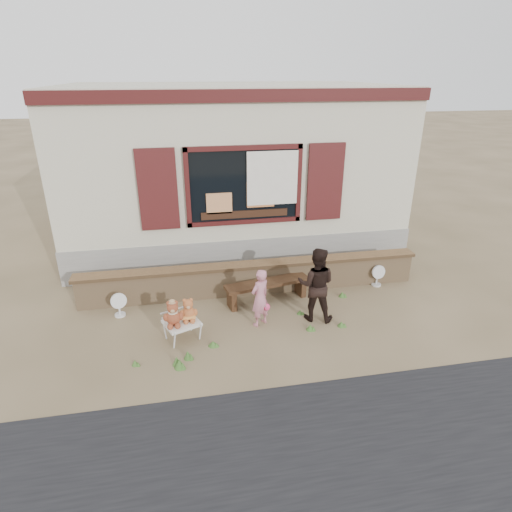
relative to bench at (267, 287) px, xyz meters
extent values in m
plane|color=brown|center=(-0.22, -0.56, -0.32)|extent=(80.00, 80.00, 0.00)
cube|color=#B3AB90|center=(-0.22, 3.94, 2.08)|extent=(8.00, 5.00, 3.20)
cube|color=gray|center=(-0.22, 3.94, 0.08)|extent=(8.04, 5.04, 0.80)
cube|color=black|center=(-0.22, 1.41, 1.73)|extent=(2.30, 0.04, 1.50)
cube|color=#3E1212|center=(-0.22, 1.39, 2.53)|extent=(2.50, 0.08, 0.10)
cube|color=#3E1212|center=(-0.22, 1.39, 0.93)|extent=(2.50, 0.08, 0.10)
cube|color=#3E1212|center=(-1.42, 1.39, 1.73)|extent=(0.10, 0.08, 1.70)
cube|color=#3E1212|center=(0.98, 1.39, 1.73)|extent=(0.10, 0.08, 1.70)
cube|color=#3D1610|center=(-2.02, 1.38, 1.73)|extent=(0.80, 0.07, 1.70)
cube|color=#3D1610|center=(1.58, 1.38, 1.73)|extent=(0.80, 0.07, 1.70)
cube|color=silver|center=(0.38, 1.34, 1.88)|extent=(1.10, 0.02, 1.15)
cube|color=#3E1212|center=(-0.22, 1.42, 3.53)|extent=(8.00, 0.12, 0.25)
cube|color=black|center=(-0.22, 1.38, 1.11)|extent=(1.90, 0.06, 0.16)
cube|color=tan|center=(-0.77, 1.38, 1.38)|extent=(0.55, 0.06, 0.45)
cube|color=#E08447|center=(0.13, 1.38, 1.53)|extent=(0.60, 0.06, 0.55)
cube|color=#A7835A|center=(-0.22, 0.44, -0.02)|extent=(7.00, 0.30, 0.60)
cube|color=brown|center=(-0.22, 0.44, 0.31)|extent=(7.10, 0.36, 0.07)
cube|color=#321F11|center=(0.00, 0.00, 0.09)|extent=(1.76, 0.69, 0.06)
cube|color=#321F11|center=(-0.74, -0.15, -0.14)|extent=(0.17, 0.34, 0.37)
cube|color=#321F11|center=(0.74, 0.15, -0.14)|extent=(0.17, 0.34, 0.37)
cube|color=silver|center=(-1.72, -1.04, 0.00)|extent=(0.71, 0.67, 0.04)
cylinder|color=silver|center=(-1.86, -1.33, -0.17)|extent=(0.03, 0.03, 0.30)
cylinder|color=silver|center=(-1.42, -1.15, -0.17)|extent=(0.03, 0.03, 0.30)
cylinder|color=silver|center=(-2.03, -0.93, -0.17)|extent=(0.03, 0.03, 0.30)
cylinder|color=silver|center=(-1.59, -0.75, -0.17)|extent=(0.03, 0.03, 0.30)
imported|color=#CE7B8D|center=(-0.31, -0.82, 0.23)|extent=(0.48, 0.44, 1.11)
imported|color=black|center=(0.74, -0.80, 0.39)|extent=(0.84, 0.75, 1.42)
cylinder|color=silver|center=(-2.88, -0.04, -0.30)|extent=(0.21, 0.21, 0.04)
cylinder|color=silver|center=(-2.88, -0.04, -0.17)|extent=(0.03, 0.03, 0.26)
cylinder|color=silver|center=(-2.88, -0.04, 0.01)|extent=(0.31, 0.21, 0.30)
cylinder|color=silver|center=(2.49, 0.24, -0.30)|extent=(0.20, 0.20, 0.04)
cylinder|color=silver|center=(2.49, 0.24, -0.17)|extent=(0.03, 0.03, 0.26)
cylinder|color=silver|center=(2.49, 0.24, 0.01)|extent=(0.30, 0.12, 0.30)
cone|color=#3E6528|center=(-1.78, -0.48, -0.28)|extent=(0.15, 0.15, 0.09)
cone|color=#3E6528|center=(1.14, -1.17, -0.27)|extent=(0.14, 0.14, 0.10)
cone|color=#3E6528|center=(-1.80, -1.84, -0.25)|extent=(0.17, 0.17, 0.15)
cone|color=#3E6528|center=(0.52, -0.61, -0.28)|extent=(0.12, 0.12, 0.08)
cone|color=#3E6528|center=(-2.49, -1.63, -0.27)|extent=(0.11, 0.11, 0.10)
cone|color=#3E6528|center=(-1.66, -1.62, -0.25)|extent=(0.14, 0.14, 0.15)
cone|color=#3E6528|center=(1.56, -0.11, -0.26)|extent=(0.15, 0.15, 0.11)
cone|color=#3E6528|center=(-1.22, -1.34, -0.28)|extent=(0.17, 0.17, 0.09)
cone|color=#3E6528|center=(-1.84, -1.75, -0.24)|extent=(0.14, 0.14, 0.16)
cone|color=#3E6528|center=(0.54, -1.18, -0.27)|extent=(0.15, 0.15, 0.11)
camera|label=1|loc=(-1.63, -7.43, 3.99)|focal=30.00mm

